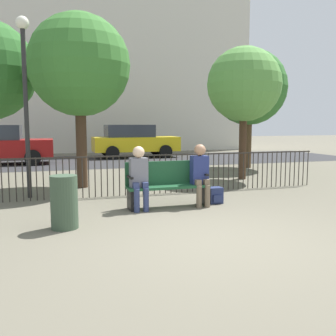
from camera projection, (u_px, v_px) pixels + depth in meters
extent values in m
plane|color=#605B4C|center=(213.00, 239.00, 5.45)|extent=(80.00, 80.00, 0.00)
cube|color=#194728|center=(168.00, 187.00, 7.48)|extent=(1.66, 0.45, 0.05)
cube|color=#194728|center=(165.00, 173.00, 7.64)|extent=(1.66, 0.05, 0.47)
cube|color=black|center=(130.00, 200.00, 7.28)|extent=(0.06, 0.38, 0.40)
cube|color=black|center=(204.00, 195.00, 7.74)|extent=(0.06, 0.38, 0.40)
cube|color=black|center=(130.00, 177.00, 7.23)|extent=(0.06, 0.38, 0.04)
cube|color=black|center=(204.00, 174.00, 7.68)|extent=(0.06, 0.38, 0.04)
cylinder|color=navy|center=(137.00, 201.00, 7.09)|extent=(0.11, 0.11, 0.45)
cylinder|color=navy|center=(146.00, 200.00, 7.15)|extent=(0.11, 0.11, 0.45)
cube|color=navy|center=(135.00, 186.00, 7.16)|extent=(0.11, 0.20, 0.12)
cube|color=navy|center=(145.00, 185.00, 7.21)|extent=(0.11, 0.20, 0.12)
cube|color=slate|center=(139.00, 172.00, 7.27)|extent=(0.34, 0.22, 0.57)
sphere|color=beige|center=(139.00, 152.00, 7.20)|extent=(0.23, 0.23, 0.23)
cylinder|color=brown|center=(199.00, 197.00, 7.47)|extent=(0.11, 0.11, 0.45)
cylinder|color=brown|center=(207.00, 196.00, 7.52)|extent=(0.11, 0.11, 0.45)
cube|color=brown|center=(197.00, 182.00, 7.53)|extent=(0.11, 0.20, 0.12)
cube|color=brown|center=(206.00, 182.00, 7.58)|extent=(0.11, 0.20, 0.12)
cube|color=navy|center=(199.00, 170.00, 7.64)|extent=(0.34, 0.22, 0.58)
sphere|color=#A37556|center=(200.00, 150.00, 7.58)|extent=(0.24, 0.24, 0.24)
cube|color=navy|center=(215.00, 195.00, 7.92)|extent=(0.29, 0.24, 0.34)
cube|color=navy|center=(218.00, 199.00, 7.80)|extent=(0.20, 0.04, 0.15)
cylinder|color=#2D2823|center=(2.00, 181.00, 7.94)|extent=(0.02, 0.02, 0.95)
cylinder|color=#2D2823|center=(9.00, 180.00, 7.98)|extent=(0.02, 0.02, 0.95)
cylinder|color=#2D2823|center=(16.00, 180.00, 8.02)|extent=(0.02, 0.02, 0.95)
cylinder|color=#2D2823|center=(23.00, 180.00, 8.06)|extent=(0.02, 0.02, 0.95)
cylinder|color=#2D2823|center=(30.00, 179.00, 8.10)|extent=(0.02, 0.02, 0.95)
cylinder|color=#2D2823|center=(36.00, 179.00, 8.14)|extent=(0.02, 0.02, 0.95)
cylinder|color=#2D2823|center=(43.00, 179.00, 8.18)|extent=(0.02, 0.02, 0.95)
cylinder|color=#2D2823|center=(50.00, 179.00, 8.23)|extent=(0.02, 0.02, 0.95)
cylinder|color=#2D2823|center=(57.00, 178.00, 8.27)|extent=(0.02, 0.02, 0.95)
cylinder|color=#2D2823|center=(63.00, 178.00, 8.31)|extent=(0.02, 0.02, 0.95)
cylinder|color=#2D2823|center=(70.00, 178.00, 8.35)|extent=(0.02, 0.02, 0.95)
cylinder|color=#2D2823|center=(76.00, 178.00, 8.39)|extent=(0.02, 0.02, 0.95)
cylinder|color=#2D2823|center=(82.00, 177.00, 8.43)|extent=(0.02, 0.02, 0.95)
cylinder|color=#2D2823|center=(89.00, 177.00, 8.47)|extent=(0.02, 0.02, 0.95)
cylinder|color=#2D2823|center=(95.00, 177.00, 8.51)|extent=(0.02, 0.02, 0.95)
cylinder|color=#2D2823|center=(101.00, 176.00, 8.56)|extent=(0.02, 0.02, 0.95)
cylinder|color=#2D2823|center=(107.00, 176.00, 8.60)|extent=(0.02, 0.02, 0.95)
cylinder|color=#2D2823|center=(113.00, 176.00, 8.64)|extent=(0.02, 0.02, 0.95)
cylinder|color=#2D2823|center=(119.00, 176.00, 8.68)|extent=(0.02, 0.02, 0.95)
cylinder|color=#2D2823|center=(125.00, 175.00, 8.72)|extent=(0.02, 0.02, 0.95)
cylinder|color=#2D2823|center=(131.00, 175.00, 8.76)|extent=(0.02, 0.02, 0.95)
cylinder|color=#2D2823|center=(137.00, 175.00, 8.80)|extent=(0.02, 0.02, 0.95)
cylinder|color=#2D2823|center=(143.00, 175.00, 8.84)|extent=(0.02, 0.02, 0.95)
cylinder|color=#2D2823|center=(149.00, 175.00, 8.89)|extent=(0.02, 0.02, 0.95)
cylinder|color=#2D2823|center=(154.00, 174.00, 8.93)|extent=(0.02, 0.02, 0.95)
cylinder|color=#2D2823|center=(160.00, 174.00, 8.97)|extent=(0.02, 0.02, 0.95)
cylinder|color=#2D2823|center=(165.00, 174.00, 9.01)|extent=(0.02, 0.02, 0.95)
cylinder|color=#2D2823|center=(171.00, 174.00, 9.05)|extent=(0.02, 0.02, 0.95)
cylinder|color=#2D2823|center=(176.00, 173.00, 9.09)|extent=(0.02, 0.02, 0.95)
cylinder|color=#2D2823|center=(182.00, 173.00, 9.13)|extent=(0.02, 0.02, 0.95)
cylinder|color=#2D2823|center=(187.00, 173.00, 9.17)|extent=(0.02, 0.02, 0.95)
cylinder|color=#2D2823|center=(193.00, 173.00, 9.22)|extent=(0.02, 0.02, 0.95)
cylinder|color=#2D2823|center=(198.00, 172.00, 9.26)|extent=(0.02, 0.02, 0.95)
cylinder|color=#2D2823|center=(203.00, 172.00, 9.30)|extent=(0.02, 0.02, 0.95)
cylinder|color=#2D2823|center=(208.00, 172.00, 9.34)|extent=(0.02, 0.02, 0.95)
cylinder|color=#2D2823|center=(213.00, 172.00, 9.38)|extent=(0.02, 0.02, 0.95)
cylinder|color=#2D2823|center=(219.00, 172.00, 9.42)|extent=(0.02, 0.02, 0.95)
cylinder|color=#2D2823|center=(224.00, 171.00, 9.46)|extent=(0.02, 0.02, 0.95)
cylinder|color=#2D2823|center=(229.00, 171.00, 9.50)|extent=(0.02, 0.02, 0.95)
cylinder|color=#2D2823|center=(234.00, 171.00, 9.55)|extent=(0.02, 0.02, 0.95)
cylinder|color=#2D2823|center=(239.00, 171.00, 9.59)|extent=(0.02, 0.02, 0.95)
cylinder|color=#2D2823|center=(243.00, 171.00, 9.63)|extent=(0.02, 0.02, 0.95)
cylinder|color=#2D2823|center=(248.00, 170.00, 9.67)|extent=(0.02, 0.02, 0.95)
cylinder|color=#2D2823|center=(253.00, 170.00, 9.71)|extent=(0.02, 0.02, 0.95)
cylinder|color=#2D2823|center=(258.00, 170.00, 9.75)|extent=(0.02, 0.02, 0.95)
cylinder|color=#2D2823|center=(263.00, 170.00, 9.79)|extent=(0.02, 0.02, 0.95)
cylinder|color=#2D2823|center=(267.00, 170.00, 9.83)|extent=(0.02, 0.02, 0.95)
cylinder|color=#2D2823|center=(272.00, 169.00, 9.88)|extent=(0.02, 0.02, 0.95)
cylinder|color=#2D2823|center=(276.00, 169.00, 9.92)|extent=(0.02, 0.02, 0.95)
cylinder|color=#2D2823|center=(281.00, 169.00, 9.96)|extent=(0.02, 0.02, 0.95)
cylinder|color=#2D2823|center=(286.00, 169.00, 10.00)|extent=(0.02, 0.02, 0.95)
cylinder|color=#2D2823|center=(290.00, 169.00, 10.04)|extent=(0.02, 0.02, 0.95)
cylinder|color=#2D2823|center=(294.00, 168.00, 10.08)|extent=(0.02, 0.02, 0.95)
cylinder|color=#2D2823|center=(299.00, 168.00, 10.12)|extent=(0.02, 0.02, 0.95)
cylinder|color=#2D2823|center=(303.00, 168.00, 10.16)|extent=(0.02, 0.02, 0.95)
cylinder|color=#2D2823|center=(308.00, 168.00, 10.21)|extent=(0.02, 0.02, 0.95)
cube|color=#2D2823|center=(149.00, 155.00, 8.84)|extent=(9.00, 0.03, 0.03)
cylinder|color=#422D1E|center=(81.00, 141.00, 9.76)|extent=(0.28, 0.28, 2.45)
sphere|color=#38752D|center=(79.00, 65.00, 9.53)|extent=(2.60, 2.60, 2.60)
cylinder|color=#422D1E|center=(243.00, 142.00, 11.27)|extent=(0.23, 0.23, 2.23)
sphere|color=#569342|center=(244.00, 84.00, 11.07)|extent=(2.20, 2.20, 2.20)
cylinder|color=#4C3823|center=(248.00, 138.00, 14.20)|extent=(0.29, 0.29, 2.26)
sphere|color=#2D6628|center=(249.00, 87.00, 13.97)|extent=(2.82, 2.82, 2.82)
cylinder|color=black|center=(26.00, 114.00, 8.31)|extent=(0.10, 0.10, 3.77)
sphere|color=silver|center=(22.00, 23.00, 8.08)|extent=(0.28, 0.28, 0.28)
cube|color=#2B2B2D|center=(103.00, 161.00, 16.83)|extent=(24.00, 6.00, 0.01)
cube|color=yellow|center=(136.00, 144.00, 18.66)|extent=(4.20, 1.70, 0.70)
cube|color=#2D333D|center=(129.00, 131.00, 18.49)|extent=(2.31, 1.56, 0.60)
cylinder|color=black|center=(166.00, 152.00, 18.26)|extent=(0.64, 0.20, 0.64)
cylinder|color=black|center=(156.00, 149.00, 19.91)|extent=(0.64, 0.20, 0.64)
cylinder|color=black|center=(112.00, 153.00, 17.49)|extent=(0.64, 0.20, 0.64)
cylinder|color=black|center=(107.00, 150.00, 19.14)|extent=(0.64, 0.20, 0.64)
cube|color=maroon|center=(0.00, 148.00, 15.35)|extent=(4.20, 1.70, 0.70)
cylinder|color=black|center=(33.00, 158.00, 14.95)|extent=(0.64, 0.20, 0.64)
cylinder|color=black|center=(35.00, 154.00, 16.60)|extent=(0.64, 0.20, 0.64)
cube|color=beige|center=(84.00, 38.00, 23.59)|extent=(20.00, 6.00, 14.05)
cylinder|color=#384C38|center=(64.00, 202.00, 5.98)|extent=(0.43, 0.43, 0.86)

